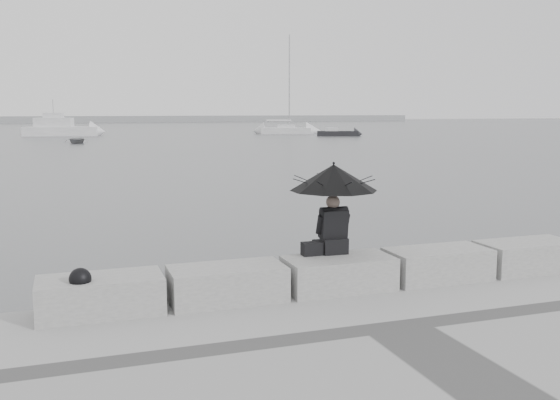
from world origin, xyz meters
name	(u,v)px	position (x,y,z in m)	size (l,w,h in m)	color
ground	(326,313)	(0.00, 0.00, 0.00)	(360.00, 360.00, 0.00)	#4D5053
stone_block_far_left	(101,296)	(-3.40, -0.45, 0.75)	(1.60, 0.80, 0.50)	slate
stone_block_left	(227,284)	(-1.70, -0.45, 0.75)	(1.60, 0.80, 0.50)	slate
stone_block_centre	(339,274)	(0.00, -0.45, 0.75)	(1.60, 0.80, 0.50)	slate
stone_block_right	(438,265)	(1.70, -0.45, 0.75)	(1.60, 0.80, 0.50)	slate
stone_block_far_right	(526,256)	(3.40, -0.45, 0.75)	(1.60, 0.80, 0.50)	slate
seated_person	(334,186)	(0.03, -0.15, 2.03)	(1.32, 1.32, 1.39)	black
bag	(312,249)	(-0.32, -0.20, 1.10)	(0.31, 0.18, 0.20)	black
mooring_bollard	(81,298)	(-3.64, -0.60, 0.79)	(0.43, 0.43, 0.68)	black
distant_landmass	(45,119)	(-8.14, 154.51, 0.90)	(180.00, 8.00, 2.80)	gray
sailboat_right	(286,130)	(24.04, 69.61, 0.54)	(6.96, 4.66, 12.90)	white
motor_cruiser	(62,129)	(-4.11, 72.19, 0.89)	(9.09, 4.61, 4.50)	white
small_motorboat	(338,133)	(27.67, 61.08, 0.32)	(5.18, 3.50, 1.10)	black
dinghy	(77,140)	(-2.71, 54.05, 0.28)	(3.29, 1.39, 0.56)	gray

